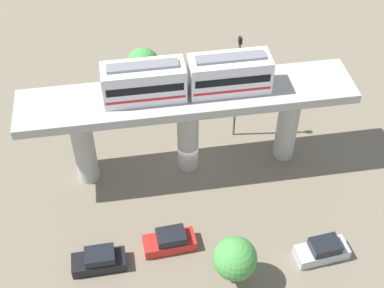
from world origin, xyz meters
The scene contains 9 objects.
ground_plane centered at (0.00, 0.00, 0.00)m, with size 120.00×120.00×0.00m, color #706654.
viaduct centered at (0.00, 0.00, 6.44)m, with size 5.20×28.00×8.68m.
train centered at (0.00, -0.03, 10.21)m, with size 2.64×13.55×3.24m.
parked_car_silver centered at (11.53, 9.00, 0.74)m, with size 2.21×4.36×1.76m.
parked_car_red centered at (8.74, -2.83, 0.74)m, with size 2.06×4.30×1.76m.
parked_car_black centered at (9.69, -8.50, 0.74)m, with size 1.87×4.23×1.76m.
tree_near_viaduct centered at (-11.10, -2.92, 3.90)m, with size 3.34×3.34×5.59m.
tree_mid_lot centered at (12.70, 1.53, 3.14)m, with size 3.29×3.29×4.80m.
signal_post centered at (-3.40, 5.04, 6.17)m, with size 0.44×0.28×11.28m.
Camera 1 is at (34.19, -5.08, 36.91)m, focal length 50.72 mm.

